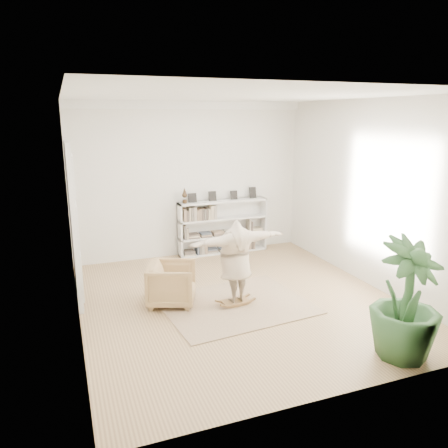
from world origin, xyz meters
name	(u,v)px	position (x,y,z in m)	size (l,w,h in m)	color
floor	(238,300)	(0.00, 0.00, 0.00)	(6.00, 6.00, 0.00)	#8C6A48
room_shell	(190,105)	(0.00, 2.94, 3.51)	(6.00, 6.00, 6.00)	silver
doors	(73,223)	(-2.70, 1.30, 1.40)	(0.09, 1.78, 2.92)	white
bookshelf	(223,227)	(0.74, 2.82, 0.64)	(2.20, 0.35, 1.64)	silver
armchair	(172,284)	(-1.16, 0.30, 0.38)	(0.80, 0.82, 0.75)	tan
rug	(235,305)	(-0.13, -0.17, 0.01)	(2.50, 2.00, 0.02)	tan
rocker_board	(235,302)	(-0.13, -0.17, 0.07)	(0.50, 0.33, 0.10)	olive
person	(236,259)	(-0.13, -0.17, 0.86)	(1.82, 0.49, 1.48)	#BDA78D
houseplant	(406,300)	(1.41, -2.55, 0.85)	(0.95, 0.95, 1.69)	#2E572B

